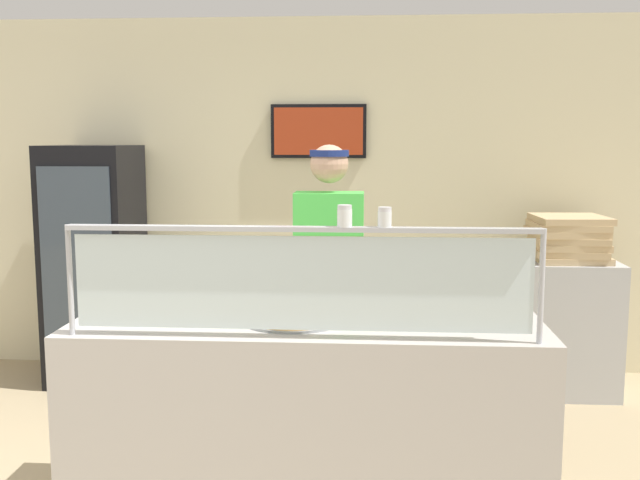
% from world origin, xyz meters
% --- Properties ---
extents(ground_plane, '(12.00, 12.00, 0.00)m').
position_xyz_m(ground_plane, '(1.09, 1.00, 0.00)').
color(ground_plane, tan).
rests_on(ground_plane, ground).
extents(shop_rear_unit, '(6.58, 0.13, 2.70)m').
position_xyz_m(shop_rear_unit, '(1.09, 2.72, 1.35)').
color(shop_rear_unit, beige).
rests_on(shop_rear_unit, ground).
extents(serving_counter, '(2.18, 0.72, 0.95)m').
position_xyz_m(serving_counter, '(1.09, 0.36, 0.47)').
color(serving_counter, '#BCB7B2').
rests_on(serving_counter, ground).
extents(sneeze_guard, '(2.01, 0.06, 0.48)m').
position_xyz_m(sneeze_guard, '(1.09, 0.06, 1.25)').
color(sneeze_guard, '#B2B5BC').
rests_on(sneeze_guard, serving_counter).
extents(pizza_tray, '(0.48, 0.48, 0.04)m').
position_xyz_m(pizza_tray, '(1.03, 0.37, 0.97)').
color(pizza_tray, '#9EA0A8').
rests_on(pizza_tray, serving_counter).
extents(pizza_server, '(0.10, 0.29, 0.01)m').
position_xyz_m(pizza_server, '(1.05, 0.35, 0.99)').
color(pizza_server, '#ADAFB7').
rests_on(pizza_server, pizza_tray).
extents(parmesan_shaker, '(0.06, 0.06, 0.09)m').
position_xyz_m(parmesan_shaker, '(1.28, 0.06, 1.47)').
color(parmesan_shaker, white).
rests_on(parmesan_shaker, sneeze_guard).
extents(pepper_flake_shaker, '(0.06, 0.06, 0.08)m').
position_xyz_m(pepper_flake_shaker, '(1.44, 0.06, 1.47)').
color(pepper_flake_shaker, white).
rests_on(pepper_flake_shaker, sneeze_guard).
extents(worker_figure, '(0.41, 0.50, 1.76)m').
position_xyz_m(worker_figure, '(1.16, 1.06, 1.01)').
color(worker_figure, '#23232D').
rests_on(worker_figure, ground).
extents(drink_fridge, '(0.61, 0.67, 1.74)m').
position_xyz_m(drink_fridge, '(-0.65, 2.27, 0.87)').
color(drink_fridge, black).
rests_on(drink_fridge, ground).
extents(prep_shelf, '(0.70, 0.55, 0.95)m').
position_xyz_m(prep_shelf, '(2.75, 2.23, 0.47)').
color(prep_shelf, '#B7BABF').
rests_on(prep_shelf, ground).
extents(pizza_box_stack, '(0.52, 0.50, 0.31)m').
position_xyz_m(pizza_box_stack, '(2.76, 2.23, 1.10)').
color(pizza_box_stack, tan).
rests_on(pizza_box_stack, prep_shelf).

